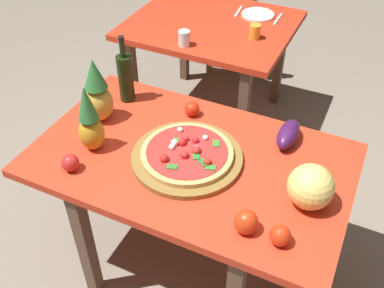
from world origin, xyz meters
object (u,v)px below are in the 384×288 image
Objects in this scene: tomato_at_corner at (192,109)px; dinner_plate at (258,15)px; wine_bottle at (126,77)px; drinking_glass_water at (184,38)px; pizza at (187,153)px; melon at (311,187)px; fork_utensil at (238,12)px; pizza_board at (187,157)px; tomato_beside_pepper at (70,163)px; knife_utensil at (278,19)px; tomato_near_board at (280,236)px; dining_chair at (234,19)px; eggplant at (288,134)px; pineapple_right at (97,93)px; background_table at (211,36)px; bell_pepper at (246,222)px; display_table at (191,172)px; drinking_glass_juice at (255,32)px; pineapple_left at (90,122)px.

dinner_plate is (-0.07, 1.20, -0.03)m from tomato_at_corner.
wine_bottle is 3.72× the size of drinking_glass_water.
melon is at bearing -2.75° from pizza.
tomato_at_corner is 1.22m from fork_utensil.
wine_bottle is at bearing 149.01° from pizza_board.
knife_utensil is at bearing 78.33° from tomato_beside_pepper.
tomato_beside_pepper is 1.02× the size of tomato_at_corner.
tomato_near_board is at bearing -29.26° from wine_bottle.
dining_chair is 4.25× the size of eggplant.
pineapple_right is at bearing -98.97° from wine_bottle.
tomato_at_corner is 1.20m from knife_utensil.
tomato_at_corner reaches higher than pizza_board.
background_table is 3.05× the size of wine_bottle.
tomato_near_board is (0.13, -0.55, -0.01)m from eggplant.
dining_chair is at bearing 103.80° from tomato_at_corner.
pineapple_right is 0.93m from bell_pepper.
tomato_beside_pepper is 1.77m from dinner_plate.
pizza is at bearing 144.86° from bell_pepper.
pizza_board is 0.55m from tomato_near_board.
tomato_beside_pepper reaches higher than dinner_plate.
eggplant reaches higher than display_table.
drinking_glass_juice is 0.39m from fork_utensil.
pineapple_left reaches higher than bell_pepper.
pizza_board is at bearing -63.30° from drinking_glass_water.
bell_pepper reaches higher than pizza.
pineapple_left reaches higher than melon.
pizza is at bearing -71.07° from background_table.
fork_utensil is at bearing 102.44° from pizza.
dinner_plate is at bearing -5.71° from fork_utensil.
pineapple_right is 4.35× the size of tomato_at_corner.
background_table is at bearing 126.68° from melon.
drinking_glass_juice is at bearing 112.50° from tomato_near_board.
pizza is 0.49m from tomato_beside_pepper.
pineapple_right is 0.83m from drinking_glass_water.
bell_pepper reaches higher than dinner_plate.
pineapple_left is at bearing 88.67° from tomato_beside_pepper.
pizza_board is 0.56m from wine_bottle.
pineapple_right reaches higher than dining_chair.
bell_pepper is 1.79m from knife_utensil.
knife_utensil is at bearing 70.86° from wine_bottle.
bell_pepper is 1.05× the size of drinking_glass_water.
background_table is 1.26m from eggplant.
pizza_board is 0.47m from eggplant.
tomato_near_board is at bearing -67.50° from drinking_glass_juice.
pineapple_right is 3.27× the size of bell_pepper.
melon is at bearing -5.33° from display_table.
tomato_near_board is at bearing -9.55° from pineapple_left.
fork_utensil is (0.11, 0.22, 0.11)m from background_table.
fork_utensil is (-0.69, 1.20, -0.04)m from eggplant.
display_table is at bearing 74.44° from pizza_board.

